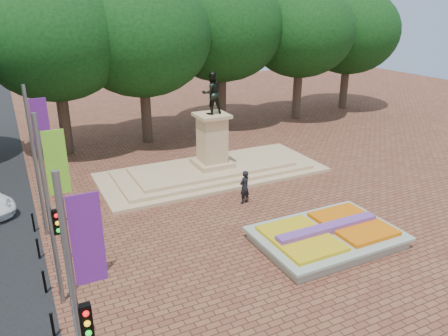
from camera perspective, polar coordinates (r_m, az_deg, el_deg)
name	(u,v)px	position (r m, az deg, el deg)	size (l,w,h in m)	color
ground	(283,229)	(21.34, 7.70, -7.87)	(90.00, 90.00, 0.00)	brown
flower_bed	(327,236)	(20.34, 13.35, -8.60)	(6.30, 4.30, 0.91)	gray
monument	(212,161)	(27.34, -1.54, 0.93)	(14.00, 6.00, 6.40)	tan
tree_row_back	(185,50)	(36.00, -5.12, 15.14)	(44.80, 8.80, 10.43)	#3C2A20
banner_poles	(53,208)	(15.39, -21.43, -4.87)	(0.88, 11.17, 7.00)	slate
bollard_row	(48,301)	(16.87, -22.00, -15.82)	(0.12, 13.12, 0.98)	black
pedestrian	(244,187)	(23.39, 2.69, -2.49)	(0.68, 0.44, 1.86)	black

